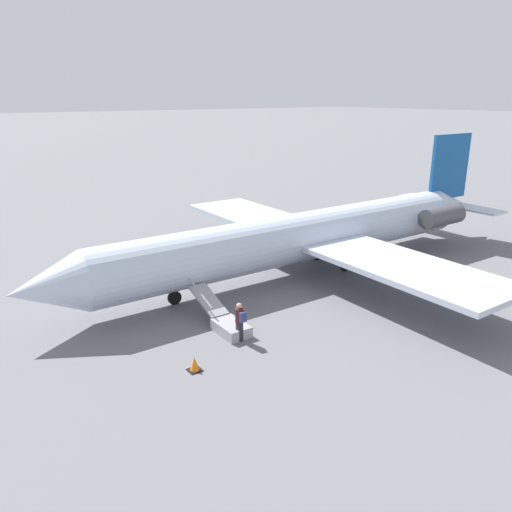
# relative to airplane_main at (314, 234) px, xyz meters

# --- Properties ---
(ground_plane) EXTENTS (600.00, 600.00, 0.00)m
(ground_plane) POSITION_rel_airplane_main_xyz_m (1.01, -0.01, -2.24)
(ground_plane) COLOR slate
(airplane_main) EXTENTS (31.88, 23.92, 7.47)m
(airplane_main) POSITION_rel_airplane_main_xyz_m (0.00, 0.00, 0.00)
(airplane_main) COLOR silver
(airplane_main) RESTS_ON ground
(boarding_stairs) EXTENTS (1.13, 4.03, 1.81)m
(boarding_stairs) POSITION_rel_airplane_main_xyz_m (8.58, 3.83, -1.85)
(boarding_stairs) COLOR #99999E
(boarding_stairs) RESTS_ON ground
(passenger) EXTENTS (0.36, 0.54, 1.74)m
(passenger) POSITION_rel_airplane_main_xyz_m (8.65, 5.05, -1.23)
(passenger) COLOR #23232D
(passenger) RESTS_ON ground
(traffic_cone_near_stairs) EXTENTS (0.51, 0.51, 0.56)m
(traffic_cone_near_stairs) POSITION_rel_airplane_main_xyz_m (11.42, 6.06, -1.98)
(traffic_cone_near_stairs) COLOR black
(traffic_cone_near_stairs) RESTS_ON ground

